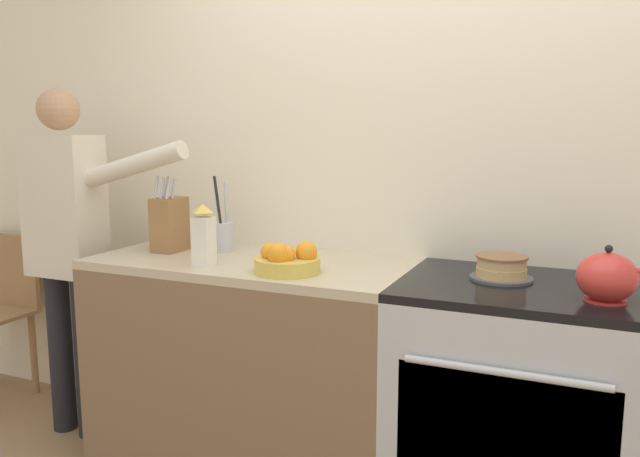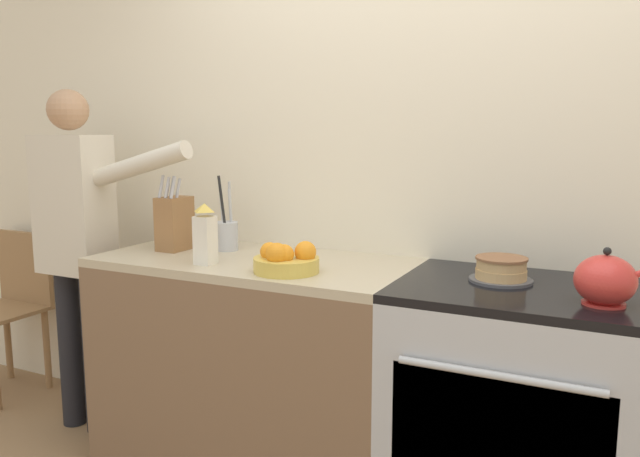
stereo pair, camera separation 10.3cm
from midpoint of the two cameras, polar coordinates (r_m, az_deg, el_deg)
The scene contains 10 objects.
wall_back at distance 2.54m, azimuth 10.60°, elevation 5.86°, with size 8.00×0.04×2.60m.
counter_cabinet at distance 2.68m, azimuth -7.24°, elevation -12.42°, with size 1.29×0.63×0.91m.
stove_range at distance 2.36m, azimuth 15.99°, elevation -15.79°, with size 0.80×0.66×0.91m.
layer_cake at distance 2.25m, azimuth 15.01°, elevation -3.54°, with size 0.22×0.22×0.09m.
tea_kettle at distance 2.06m, azimuth 23.51°, elevation -4.14°, with size 0.22×0.18×0.18m.
knife_block at distance 2.77m, azimuth -14.63°, elevation 0.44°, with size 0.10×0.15×0.33m.
utensil_crock at distance 2.73m, azimuth -9.96°, elevation -0.50°, with size 0.10×0.10×0.33m.
fruit_bowl at distance 2.28m, azimuth -4.33°, elevation -2.98°, with size 0.24×0.24×0.12m.
milk_carton at distance 2.44m, azimuth -11.78°, elevation -0.70°, with size 0.07×0.07×0.24m.
person_baker at distance 3.09m, azimuth -22.98°, elevation -0.44°, with size 0.92×0.20×1.62m.
Camera 1 is at (0.53, -1.84, 1.43)m, focal length 35.00 mm.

